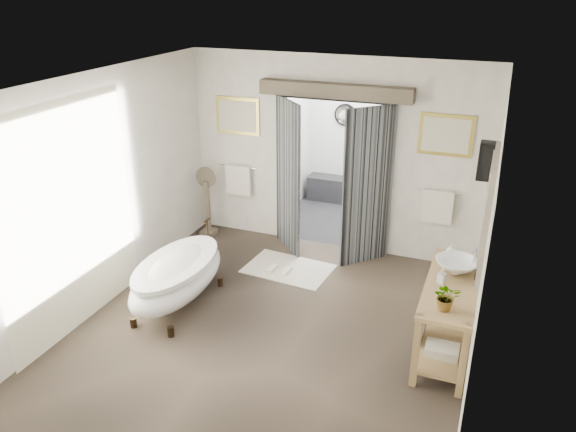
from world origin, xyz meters
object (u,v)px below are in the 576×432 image
(vanity, at_px, (446,311))
(rug, at_px, (288,269))
(basin, at_px, (456,266))
(clawfoot_tub, at_px, (177,276))

(vanity, distance_m, rug, 2.60)
(basin, bearing_deg, rug, 150.62)
(clawfoot_tub, relative_size, vanity, 1.10)
(rug, relative_size, basin, 2.54)
(vanity, relative_size, basin, 3.39)
(vanity, height_order, rug, vanity)
(rug, bearing_deg, vanity, -26.03)
(clawfoot_tub, distance_m, vanity, 3.26)
(clawfoot_tub, distance_m, basin, 3.37)
(vanity, distance_m, basin, 0.51)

